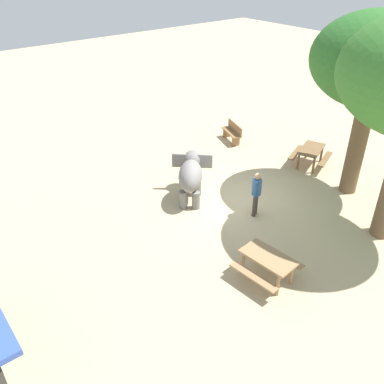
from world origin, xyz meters
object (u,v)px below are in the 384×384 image
picnic_table_near (268,262)px  picnic_table_far (311,153)px  shade_tree_secondary (376,63)px  wooden_bench (233,132)px  elephant (191,174)px  person_handler (256,191)px

picnic_table_near → picnic_table_far: size_ratio=0.84×
shade_tree_secondary → wooden_bench: 7.37m
wooden_bench → elephant: bearing=139.4°
elephant → person_handler: (-2.23, -1.03, -0.04)m
shade_tree_secondary → wooden_bench: (5.98, 0.33, -4.29)m
person_handler → picnic_table_near: size_ratio=1.00×
picnic_table_near → person_handler: bearing=134.9°
shade_tree_secondary → person_handler: bearing=75.0°
person_handler → shade_tree_secondary: 5.58m
person_handler → wooden_bench: person_handler is taller
elephant → wooden_bench: (2.70, -4.64, -0.51)m
person_handler → picnic_table_far: person_handler is taller
picnic_table_near → picnic_table_far: bearing=113.4°
picnic_table_near → picnic_table_far: same height
picnic_table_far → picnic_table_near: bearing=7.1°
picnic_table_near → shade_tree_secondary: bearing=97.6°
wooden_bench → picnic_table_near: (-7.32, 5.61, 0.12)m
person_handler → shade_tree_secondary: bearing=-135.0°
elephant → picnic_table_far: elephant is taller
shade_tree_secondary → elephant: bearing=56.5°
person_handler → wooden_bench: 6.12m
elephant → picnic_table_near: (-4.62, 0.98, -0.40)m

